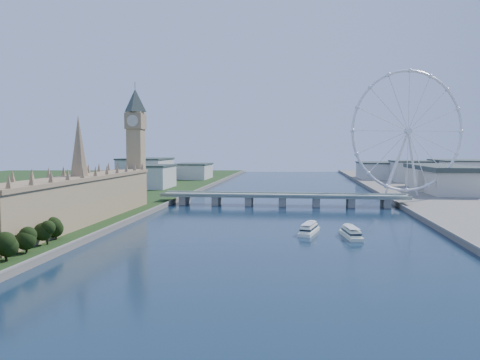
# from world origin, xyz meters

# --- Properties ---
(ground) EXTENTS (2000.00, 2000.00, 0.00)m
(ground) POSITION_xyz_m (0.00, 0.00, 0.00)
(ground) COLOR #1C3E4E
(ground) RESTS_ON ground
(parliament_range) EXTENTS (24.00, 200.00, 70.00)m
(parliament_range) POSITION_xyz_m (-128.00, 170.00, 18.48)
(parliament_range) COLOR tan
(parliament_range) RESTS_ON ground
(big_ben) EXTENTS (20.02, 20.02, 110.00)m
(big_ben) POSITION_xyz_m (-128.00, 278.00, 66.57)
(big_ben) COLOR tan
(big_ben) RESTS_ON ground
(westminster_bridge) EXTENTS (220.00, 22.00, 9.50)m
(westminster_bridge) POSITION_xyz_m (0.00, 300.00, 6.63)
(westminster_bridge) COLOR gray
(westminster_bridge) RESTS_ON ground
(london_eye) EXTENTS (113.60, 39.12, 124.30)m
(london_eye) POSITION_xyz_m (119.98, 355.08, 67.52)
(london_eye) COLOR silver
(london_eye) RESTS_ON ground
(county_hall) EXTENTS (54.00, 144.00, 35.00)m
(county_hall) POSITION_xyz_m (175.00, 430.00, 0.00)
(county_hall) COLOR beige
(county_hall) RESTS_ON ground
(city_skyline) EXTENTS (505.00, 280.00, 32.00)m
(city_skyline) POSITION_xyz_m (39.22, 560.08, 16.96)
(city_skyline) COLOR beige
(city_skyline) RESTS_ON ground
(tour_boat_near) EXTENTS (14.93, 31.73, 6.80)m
(tour_boat_near) POSITION_xyz_m (20.45, 163.70, 0.00)
(tour_boat_near) COLOR white
(tour_boat_near) RESTS_ON ground
(tour_boat_far) EXTENTS (12.00, 31.26, 6.74)m
(tour_boat_far) POSITION_xyz_m (44.47, 153.85, 0.00)
(tour_boat_far) COLOR silver
(tour_boat_far) RESTS_ON ground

